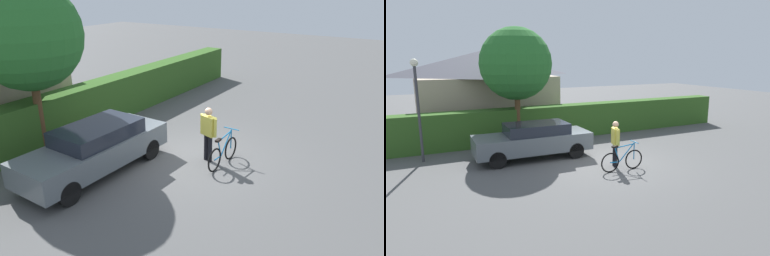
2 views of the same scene
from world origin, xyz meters
TOP-DOWN VIEW (x-y plane):
  - ground_plane at (0.00, 0.00)m, footprint 60.00×60.00m
  - hedge_row at (0.00, 4.69)m, footprint 19.22×0.90m
  - house_distant at (-2.79, 8.98)m, footprint 7.29×6.04m
  - parked_car_near at (-2.29, 1.87)m, footprint 4.55×1.74m
  - bicycle at (-0.02, -0.95)m, footprint 1.67×0.50m
  - person_rider at (0.01, -0.43)m, footprint 0.34×0.64m
  - street_lamp at (-6.24, 3.29)m, footprint 0.28×0.28m
  - tree_kerbside at (-2.18, 4.34)m, footprint 3.19×3.19m
  - fire_hydrant at (-0.86, 3.24)m, footprint 0.20×0.20m

SIDE VIEW (x-z plane):
  - ground_plane at x=0.00m, z-range 0.00..0.00m
  - bicycle at x=-0.02m, z-range -0.11..0.90m
  - fire_hydrant at x=-0.86m, z-range 0.01..0.82m
  - parked_car_near at x=-2.29m, z-range 0.05..1.44m
  - hedge_row at x=0.00m, z-range 0.00..1.60m
  - person_rider at x=0.01m, z-range 0.15..1.82m
  - house_distant at x=-2.79m, z-range 0.05..4.30m
  - street_lamp at x=-6.24m, z-range 0.60..4.45m
  - tree_kerbside at x=-2.18m, z-range 1.00..6.23m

